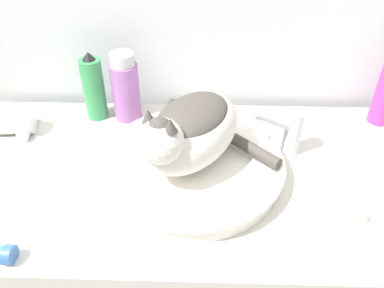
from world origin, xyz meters
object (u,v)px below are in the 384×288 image
object	(u,v)px
faucet	(289,129)
hair_dryer	(8,122)
cat	(190,130)
mouthwash_bottle	(125,88)
spray_bottle_trigger	(94,88)
soap_bar	(347,211)

from	to	relation	value
faucet	hair_dryer	distance (m)	0.74
cat	mouthwash_bottle	size ratio (longest dim) A/B	1.78
cat	spray_bottle_trigger	xyz separation A→B (m)	(-0.27, 0.25, -0.04)
mouthwash_bottle	soap_bar	size ratio (longest dim) A/B	2.76
cat	mouthwash_bottle	distance (m)	0.31
faucet	spray_bottle_trigger	size ratio (longest dim) A/B	0.77
soap_bar	faucet	bearing A→B (deg)	115.59
faucet	mouthwash_bottle	xyz separation A→B (m)	(-0.42, 0.15, 0.02)
cat	faucet	bearing A→B (deg)	145.83
cat	spray_bottle_trigger	world-z (taller)	cat
cat	soap_bar	bearing A→B (deg)	105.12
mouthwash_bottle	hair_dryer	world-z (taller)	mouthwash_bottle
cat	soap_bar	world-z (taller)	cat
spray_bottle_trigger	hair_dryer	distance (m)	0.24
cat	spray_bottle_trigger	size ratio (longest dim) A/B	1.75
cat	faucet	world-z (taller)	cat
soap_bar	cat	bearing A→B (deg)	161.95
spray_bottle_trigger	soap_bar	distance (m)	0.72
cat	mouthwash_bottle	xyz separation A→B (m)	(-0.19, 0.25, -0.04)
mouthwash_bottle	spray_bottle_trigger	bearing A→B (deg)	-180.00
cat	soap_bar	size ratio (longest dim) A/B	4.91
cat	faucet	xyz separation A→B (m)	(0.24, 0.10, -0.06)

